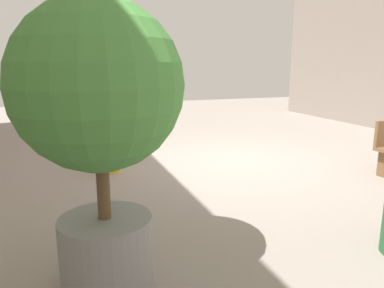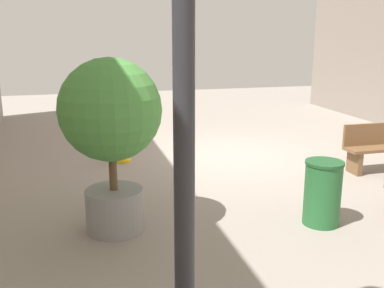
{
  "view_description": "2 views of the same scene",
  "coord_description": "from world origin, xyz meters",
  "views": [
    {
      "loc": [
        3.12,
        6.22,
        1.88
      ],
      "look_at": [
        1.28,
        1.16,
        0.69
      ],
      "focal_mm": 33.98,
      "sensor_mm": 36.0,
      "label": 1
    },
    {
      "loc": [
        3.27,
        9.13,
        2.7
      ],
      "look_at": [
        1.26,
        1.54,
        0.73
      ],
      "focal_mm": 41.53,
      "sensor_mm": 36.0,
      "label": 2
    }
  ],
  "objects": [
    {
      "name": "ground_plane",
      "position": [
        0.0,
        0.0,
        0.0
      ],
      "size": [
        23.4,
        23.4,
        0.0
      ],
      "primitive_type": "plane",
      "color": "gray"
    },
    {
      "name": "fire_hydrant",
      "position": [
        2.36,
        -0.12,
        0.42
      ],
      "size": [
        0.4,
        0.39,
        0.84
      ],
      "color": "gold",
      "rests_on": "ground_plane"
    },
    {
      "name": "planter_tree",
      "position": [
        2.84,
        3.26,
        1.53
      ],
      "size": [
        1.38,
        1.38,
        2.4
      ],
      "color": "gray",
      "rests_on": "ground_plane"
    }
  ]
}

